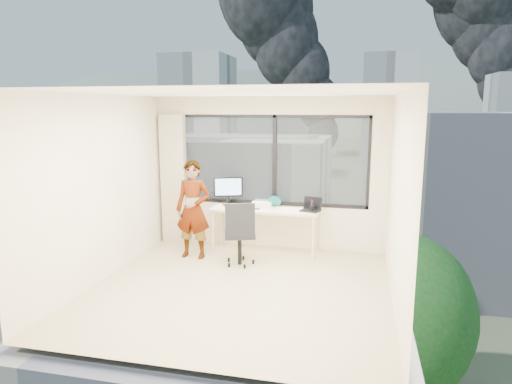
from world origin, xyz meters
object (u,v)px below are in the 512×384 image
(desk, at_px, (265,230))
(laptop, at_px, (310,205))
(chair, at_px, (240,232))
(game_console, at_px, (263,203))
(monitor, at_px, (228,191))
(handbag, at_px, (275,201))
(person, at_px, (193,210))

(desk, xyz_separation_m, laptop, (0.77, -0.03, 0.48))
(desk, height_order, chair, chair)
(desk, bearing_deg, game_console, 108.64)
(desk, relative_size, chair, 1.73)
(chair, bearing_deg, monitor, 99.38)
(monitor, distance_m, handbag, 0.82)
(chair, xyz_separation_m, person, (-0.82, 0.18, 0.28))
(chair, height_order, game_console, chair)
(desk, relative_size, laptop, 5.43)
(monitor, height_order, handbag, monitor)
(desk, xyz_separation_m, monitor, (-0.67, 0.12, 0.63))
(person, xyz_separation_m, game_console, (1.00, 0.76, -0.01))
(monitor, relative_size, handbag, 2.08)
(monitor, bearing_deg, handbag, -14.88)
(handbag, bearing_deg, game_console, 153.82)
(person, height_order, laptop, person)
(desk, bearing_deg, person, -152.81)
(desk, xyz_separation_m, handbag, (0.13, 0.20, 0.47))
(person, height_order, game_console, person)
(game_console, distance_m, laptop, 0.88)
(chair, height_order, monitor, monitor)
(person, bearing_deg, game_console, 38.84)
(handbag, bearing_deg, person, -169.10)
(game_console, xyz_separation_m, laptop, (0.84, -0.25, 0.06))
(person, xyz_separation_m, laptop, (1.84, 0.51, 0.06))
(desk, bearing_deg, laptop, -2.60)
(desk, distance_m, handbag, 0.52)
(desk, distance_m, chair, 0.79)
(monitor, bearing_deg, person, -141.07)
(game_console, bearing_deg, monitor, -167.72)
(laptop, height_order, handbag, laptop)
(chair, distance_m, game_console, 1.00)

